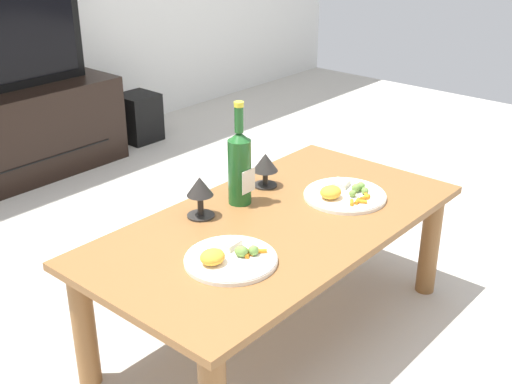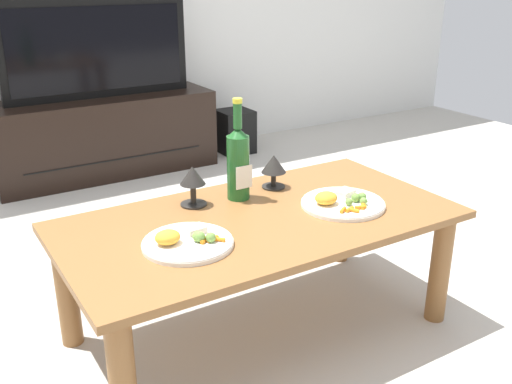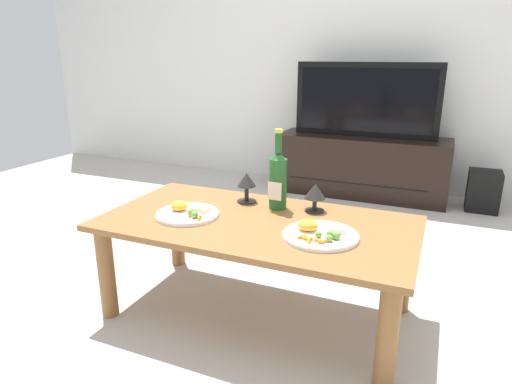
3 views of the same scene
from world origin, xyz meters
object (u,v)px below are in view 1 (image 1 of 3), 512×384
at_px(dining_table, 276,240).
at_px(wine_bottle, 240,165).
at_px(goblet_right, 265,164).
at_px(dinner_plate_right, 344,194).
at_px(goblet_left, 200,190).
at_px(tv_stand, 0,139).
at_px(dinner_plate_left, 230,258).
at_px(floor_speaker, 139,117).

xyz_separation_m(dining_table, wine_bottle, (0.02, 0.18, 0.21)).
xyz_separation_m(dining_table, goblet_right, (0.18, 0.20, 0.15)).
relative_size(dining_table, dinner_plate_right, 4.52).
bearing_deg(goblet_left, dining_table, -55.90).
distance_m(dining_table, tv_stand, 1.90).
xyz_separation_m(tv_stand, goblet_right, (0.10, -1.69, 0.28)).
height_order(goblet_left, dinner_plate_left, goblet_left).
bearing_deg(wine_bottle, tv_stand, 87.91).
height_order(dining_table, dinner_plate_left, dinner_plate_left).
xyz_separation_m(floor_speaker, goblet_right, (-0.78, -1.66, 0.37)).
xyz_separation_m(tv_stand, goblet_left, (-0.22, -1.69, 0.29)).
bearing_deg(tv_stand, dinner_plate_left, -100.85).
bearing_deg(wine_bottle, dinner_plate_right, -43.25).
distance_m(wine_bottle, dinner_plate_left, 0.42).
relative_size(dinner_plate_left, dinner_plate_right, 0.94).
height_order(goblet_right, dinner_plate_right, goblet_right).
height_order(dining_table, goblet_right, goblet_right).
height_order(goblet_right, dinner_plate_left, goblet_right).
relative_size(wine_bottle, dinner_plate_right, 1.24).
xyz_separation_m(dinner_plate_left, dinner_plate_right, (0.57, -0.00, 0.00)).
xyz_separation_m(goblet_right, dinner_plate_left, (-0.47, -0.27, -0.07)).
distance_m(goblet_left, dinner_plate_left, 0.32).
height_order(wine_bottle, dinner_plate_left, wine_bottle).
height_order(wine_bottle, goblet_left, wine_bottle).
bearing_deg(goblet_right, dinner_plate_left, -150.50).
relative_size(tv_stand, goblet_left, 9.46).
xyz_separation_m(dining_table, goblet_left, (-0.14, 0.20, 0.16)).
bearing_deg(goblet_right, dining_table, -132.36).
xyz_separation_m(wine_bottle, dinner_plate_left, (-0.31, -0.24, -0.12)).
bearing_deg(goblet_right, tv_stand, 93.34).
xyz_separation_m(wine_bottle, goblet_right, (0.16, 0.02, -0.05)).
distance_m(tv_stand, goblet_left, 1.73).
bearing_deg(dining_table, goblet_left, 124.10).
distance_m(goblet_right, dinner_plate_right, 0.29).
xyz_separation_m(dining_table, dinner_plate_left, (-0.29, -0.07, 0.08)).
height_order(floor_speaker, goblet_right, goblet_right).
bearing_deg(goblet_left, tv_stand, 82.47).
height_order(wine_bottle, dinner_plate_right, wine_bottle).
bearing_deg(dinner_plate_right, wine_bottle, 136.75).
xyz_separation_m(tv_stand, floor_speaker, (0.88, -0.03, -0.09)).
relative_size(tv_stand, goblet_right, 10.51).
relative_size(wine_bottle, dinner_plate_left, 1.32).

